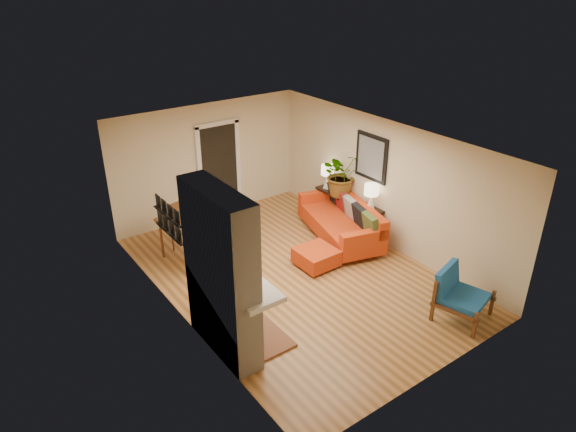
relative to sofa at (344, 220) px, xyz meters
The scene contains 10 objects.
room_shell 2.48m from the sofa, 118.97° to the left, with size 6.50×6.50×6.50m.
fireplace 4.15m from the sofa, 156.93° to the right, with size 1.09×1.68×2.60m.
sofa is the anchor object (origin of this frame).
ottoman 1.35m from the sofa, 154.14° to the right, with size 0.71×0.71×0.36m.
blue_chair 3.15m from the sofa, 95.57° to the right, with size 0.99×0.98×0.85m.
dining_table 3.16m from the sofa, 160.01° to the left, with size 1.11×1.98×1.04m.
console_table 0.46m from the sofa, 37.32° to the left, with size 0.34×1.85×0.72m.
lamp_near 0.85m from the sofa, 50.89° to the right, with size 0.30×0.30×0.54m.
lamp_far 1.22m from the sofa, 70.89° to the left, with size 0.30×0.30×0.54m.
houseplant 1.01m from the sofa, 56.61° to the left, with size 0.88×0.77×0.98m, color #1E5919.
Camera 1 is at (-4.88, -6.54, 5.23)m, focal length 32.00 mm.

